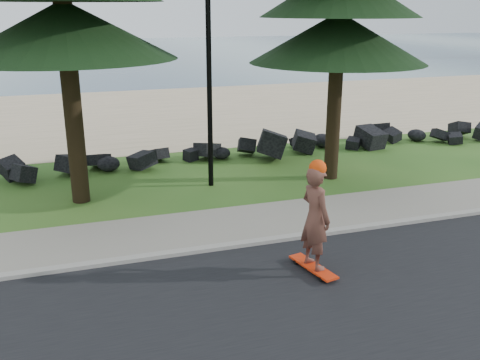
{
  "coord_description": "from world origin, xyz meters",
  "views": [
    {
      "loc": [
        -3.61,
        -10.53,
        4.73
      ],
      "look_at": [
        -0.19,
        0.0,
        1.15
      ],
      "focal_mm": 40.0,
      "sensor_mm": 36.0,
      "label": 1
    }
  ],
  "objects": [
    {
      "name": "ocean",
      "position": [
        0.0,
        51.0,
        0.0
      ],
      "size": [
        160.0,
        58.0,
        0.01
      ],
      "primitive_type": "cube",
      "color": "#37546A",
      "rests_on": "ground"
    },
    {
      "name": "sidewalk",
      "position": [
        0.0,
        0.2,
        0.04
      ],
      "size": [
        160.0,
        2.0,
        0.08
      ],
      "primitive_type": "cube",
      "color": "gray",
      "rests_on": "ground"
    },
    {
      "name": "road",
      "position": [
        0.0,
        -4.5,
        0.01
      ],
      "size": [
        160.0,
        7.0,
        0.02
      ],
      "primitive_type": "cube",
      "color": "black",
      "rests_on": "ground"
    },
    {
      "name": "seawall_boulders",
      "position": [
        0.0,
        5.6,
        0.0
      ],
      "size": [
        60.0,
        2.4,
        1.1
      ],
      "primitive_type": null,
      "color": "black",
      "rests_on": "ground"
    },
    {
      "name": "kerb",
      "position": [
        0.0,
        -0.9,
        0.05
      ],
      "size": [
        160.0,
        0.2,
        0.1
      ],
      "primitive_type": "cube",
      "color": "#9B968C",
      "rests_on": "ground"
    },
    {
      "name": "ground",
      "position": [
        0.0,
        0.0,
        0.0
      ],
      "size": [
        160.0,
        160.0,
        0.0
      ],
      "primitive_type": "plane",
      "color": "#29561B",
      "rests_on": "ground"
    },
    {
      "name": "beach_sand",
      "position": [
        0.0,
        14.5,
        0.01
      ],
      "size": [
        160.0,
        15.0,
        0.01
      ],
      "primitive_type": "cube",
      "color": "tan",
      "rests_on": "ground"
    },
    {
      "name": "lamp_post",
      "position": [
        0.0,
        3.2,
        4.13
      ],
      "size": [
        0.25,
        0.14,
        8.14
      ],
      "color": "black",
      "rests_on": "ground"
    },
    {
      "name": "skateboarder",
      "position": [
        0.48,
        -2.39,
        1.09
      ],
      "size": [
        0.6,
        1.2,
        2.17
      ],
      "rotation": [
        0.0,
        0.0,
        1.78
      ],
      "color": "red",
      "rests_on": "ground"
    }
  ]
}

